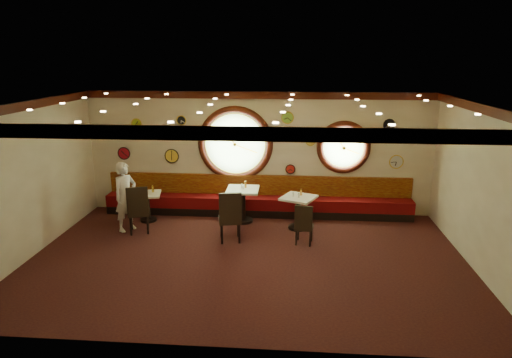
% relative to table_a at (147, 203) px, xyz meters
% --- Properties ---
extents(floor, '(9.00, 6.00, 0.00)m').
position_rel_table_a_xyz_m(floor, '(2.74, -2.04, -0.46)').
color(floor, black).
rests_on(floor, ground).
extents(ceiling, '(9.00, 6.00, 0.02)m').
position_rel_table_a_xyz_m(ceiling, '(2.74, -2.04, 2.74)').
color(ceiling, gold).
rests_on(ceiling, wall_back).
extents(wall_back, '(9.00, 0.02, 3.20)m').
position_rel_table_a_xyz_m(wall_back, '(2.74, 0.96, 1.14)').
color(wall_back, beige).
rests_on(wall_back, floor).
extents(wall_front, '(9.00, 0.02, 3.20)m').
position_rel_table_a_xyz_m(wall_front, '(2.74, -5.04, 1.14)').
color(wall_front, beige).
rests_on(wall_front, floor).
extents(wall_left, '(0.02, 6.00, 3.20)m').
position_rel_table_a_xyz_m(wall_left, '(-1.76, -2.04, 1.14)').
color(wall_left, beige).
rests_on(wall_left, floor).
extents(wall_right, '(0.02, 6.00, 3.20)m').
position_rel_table_a_xyz_m(wall_right, '(7.24, -2.04, 1.14)').
color(wall_right, beige).
rests_on(wall_right, floor).
extents(molding_back, '(9.00, 0.10, 0.18)m').
position_rel_table_a_xyz_m(molding_back, '(2.74, 0.91, 2.65)').
color(molding_back, '#3A120A').
rests_on(molding_back, wall_back).
extents(molding_front, '(9.00, 0.10, 0.18)m').
position_rel_table_a_xyz_m(molding_front, '(2.74, -4.99, 2.65)').
color(molding_front, '#3A120A').
rests_on(molding_front, wall_back).
extents(molding_left, '(0.10, 6.00, 0.18)m').
position_rel_table_a_xyz_m(molding_left, '(-1.71, -2.04, 2.65)').
color(molding_left, '#3A120A').
rests_on(molding_left, wall_back).
extents(molding_right, '(0.10, 6.00, 0.18)m').
position_rel_table_a_xyz_m(molding_right, '(7.19, -2.04, 2.65)').
color(molding_right, '#3A120A').
rests_on(molding_right, wall_back).
extents(banquette_base, '(8.00, 0.55, 0.20)m').
position_rel_table_a_xyz_m(banquette_base, '(2.74, 0.68, -0.36)').
color(banquette_base, black).
rests_on(banquette_base, floor).
extents(banquette_seat, '(8.00, 0.55, 0.30)m').
position_rel_table_a_xyz_m(banquette_seat, '(2.74, 0.68, -0.11)').
color(banquette_seat, '#54070A').
rests_on(banquette_seat, banquette_base).
extents(banquette_back, '(8.00, 0.10, 0.55)m').
position_rel_table_a_xyz_m(banquette_back, '(2.74, 0.90, 0.29)').
color(banquette_back, '#5F0F07').
rests_on(banquette_back, wall_back).
extents(porthole_left_glass, '(1.66, 0.02, 1.66)m').
position_rel_table_a_xyz_m(porthole_left_glass, '(2.14, 0.96, 1.39)').
color(porthole_left_glass, '#A2D57F').
rests_on(porthole_left_glass, wall_back).
extents(porthole_left_frame, '(1.98, 0.18, 1.98)m').
position_rel_table_a_xyz_m(porthole_left_frame, '(2.14, 0.94, 1.39)').
color(porthole_left_frame, '#3A120A').
rests_on(porthole_left_frame, wall_back).
extents(porthole_left_ring, '(1.61, 0.03, 1.61)m').
position_rel_table_a_xyz_m(porthole_left_ring, '(2.14, 0.91, 1.39)').
color(porthole_left_ring, gold).
rests_on(porthole_left_ring, wall_back).
extents(porthole_right_glass, '(1.10, 0.02, 1.10)m').
position_rel_table_a_xyz_m(porthole_right_glass, '(4.94, 0.96, 1.34)').
color(porthole_right_glass, '#A2D57F').
rests_on(porthole_right_glass, wall_back).
extents(porthole_right_frame, '(1.38, 0.18, 1.38)m').
position_rel_table_a_xyz_m(porthole_right_frame, '(4.94, 0.94, 1.34)').
color(porthole_right_frame, '#3A120A').
rests_on(porthole_right_frame, wall_back).
extents(porthole_right_ring, '(1.09, 0.03, 1.09)m').
position_rel_table_a_xyz_m(porthole_right_ring, '(4.94, 0.91, 1.34)').
color(porthole_right_ring, gold).
rests_on(porthole_right_ring, wall_back).
extents(wall_clock_0, '(0.26, 0.03, 0.26)m').
position_rel_table_a_xyz_m(wall_clock_0, '(-0.46, 0.92, 1.89)').
color(wall_clock_0, '#90B023').
rests_on(wall_clock_0, wall_back).
extents(wall_clock_1, '(0.34, 0.03, 0.34)m').
position_rel_table_a_xyz_m(wall_clock_1, '(6.29, 0.92, 0.99)').
color(wall_clock_1, silver).
rests_on(wall_clock_1, wall_back).
extents(wall_clock_2, '(0.36, 0.03, 0.36)m').
position_rel_table_a_xyz_m(wall_clock_2, '(0.44, 0.92, 1.04)').
color(wall_clock_2, gold).
rests_on(wall_clock_2, wall_back).
extents(wall_clock_3, '(0.24, 0.03, 0.24)m').
position_rel_table_a_xyz_m(wall_clock_3, '(0.74, 0.92, 1.99)').
color(wall_clock_3, black).
rests_on(wall_clock_3, wall_back).
extents(wall_clock_4, '(0.28, 0.03, 0.28)m').
position_rel_table_a_xyz_m(wall_clock_4, '(6.04, 0.92, 1.94)').
color(wall_clock_4, black).
rests_on(wall_clock_4, wall_back).
extents(wall_clock_5, '(0.32, 0.03, 0.32)m').
position_rel_table_a_xyz_m(wall_clock_5, '(-0.86, 0.92, 1.09)').
color(wall_clock_5, red).
rests_on(wall_clock_5, wall_back).
extents(wall_clock_6, '(0.30, 0.03, 0.30)m').
position_rel_table_a_xyz_m(wall_clock_6, '(3.49, 0.92, 2.09)').
color(wall_clock_6, '#8DCE40').
rests_on(wall_clock_6, wall_back).
extents(wall_clock_7, '(0.22, 0.03, 0.22)m').
position_rel_table_a_xyz_m(wall_clock_7, '(4.09, 0.92, 1.49)').
color(wall_clock_7, '#FCE054').
rests_on(wall_clock_7, wall_back).
extents(wall_clock_8, '(0.24, 0.03, 0.24)m').
position_rel_table_a_xyz_m(wall_clock_8, '(3.59, 0.92, 0.74)').
color(wall_clock_8, red).
rests_on(wall_clock_8, wall_back).
extents(table_a, '(0.78, 0.78, 0.73)m').
position_rel_table_a_xyz_m(table_a, '(0.00, 0.00, 0.00)').
color(table_a, black).
rests_on(table_a, floor).
extents(table_b, '(0.80, 0.80, 0.87)m').
position_rel_table_a_xyz_m(table_b, '(2.41, 0.13, 0.09)').
color(table_b, black).
rests_on(table_b, floor).
extents(table_c, '(0.97, 0.97, 0.81)m').
position_rel_table_a_xyz_m(table_c, '(3.80, -0.24, 0.05)').
color(table_c, black).
rests_on(table_c, floor).
extents(chair_a, '(0.61, 0.61, 0.72)m').
position_rel_table_a_xyz_m(chair_a, '(0.06, -0.85, 0.20)').
color(chair_a, black).
rests_on(chair_a, floor).
extents(chair_b, '(0.58, 0.58, 0.74)m').
position_rel_table_a_xyz_m(chair_b, '(2.28, -1.20, 0.22)').
color(chair_b, black).
rests_on(chair_b, floor).
extents(chair_c, '(0.45, 0.45, 0.58)m').
position_rel_table_a_xyz_m(chair_c, '(3.91, -1.22, 0.07)').
color(chair_c, black).
rests_on(chair_c, floor).
extents(condiment_a_salt, '(0.03, 0.03, 0.09)m').
position_rel_table_a_xyz_m(condiment_a_salt, '(-0.02, 0.08, 0.32)').
color(condiment_a_salt, silver).
rests_on(condiment_a_salt, table_a).
extents(condiment_b_salt, '(0.04, 0.04, 0.11)m').
position_rel_table_a_xyz_m(condiment_b_salt, '(2.38, 0.19, 0.46)').
color(condiment_b_salt, silver).
rests_on(condiment_b_salt, table_b).
extents(condiment_c_salt, '(0.03, 0.03, 0.09)m').
position_rel_table_a_xyz_m(condiment_c_salt, '(3.67, -0.22, 0.39)').
color(condiment_c_salt, silver).
rests_on(condiment_c_salt, table_c).
extents(condiment_a_pepper, '(0.04, 0.04, 0.10)m').
position_rel_table_a_xyz_m(condiment_a_pepper, '(-0.01, -0.03, 0.32)').
color(condiment_a_pepper, silver).
rests_on(condiment_a_pepper, table_a).
extents(condiment_b_pepper, '(0.03, 0.03, 0.09)m').
position_rel_table_a_xyz_m(condiment_b_pepper, '(2.43, 0.09, 0.45)').
color(condiment_b_pepper, silver).
rests_on(condiment_b_pepper, table_b).
extents(condiment_c_pepper, '(0.04, 0.04, 0.11)m').
position_rel_table_a_xyz_m(condiment_c_pepper, '(3.80, -0.30, 0.40)').
color(condiment_c_pepper, silver).
rests_on(condiment_c_pepper, table_c).
extents(condiment_a_bottle, '(0.06, 0.06, 0.18)m').
position_rel_table_a_xyz_m(condiment_a_bottle, '(0.12, 0.12, 0.36)').
color(condiment_a_bottle, gold).
rests_on(condiment_a_bottle, table_a).
extents(condiment_b_bottle, '(0.05, 0.05, 0.17)m').
position_rel_table_a_xyz_m(condiment_b_bottle, '(2.47, 0.24, 0.49)').
color(condiment_b_bottle, '#CB872F').
rests_on(condiment_b_bottle, table_b).
extents(condiment_c_bottle, '(0.05, 0.05, 0.17)m').
position_rel_table_a_xyz_m(condiment_c_bottle, '(3.86, -0.12, 0.43)').
color(condiment_c_bottle, '#C4862E').
rests_on(condiment_c_bottle, table_c).
extents(waiter, '(0.67, 0.73, 1.67)m').
position_rel_table_a_xyz_m(waiter, '(-0.30, -0.64, 0.38)').
color(waiter, white).
rests_on(waiter, floor).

